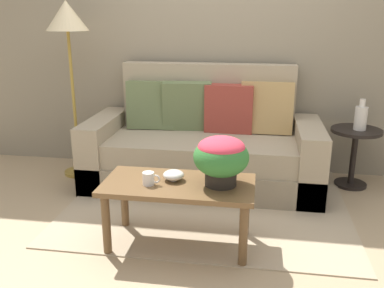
{
  "coord_description": "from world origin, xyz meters",
  "views": [
    {
      "loc": [
        0.38,
        -3.09,
        1.56
      ],
      "look_at": [
        -0.11,
        0.03,
        0.57
      ],
      "focal_mm": 39.39,
      "sensor_mm": 36.0,
      "label": 1
    }
  ],
  "objects_px": {
    "floor_lamp": "(68,29)",
    "snack_bowl": "(174,175)",
    "couch": "(204,147)",
    "coffee_mug": "(149,179)",
    "coffee_table": "(178,193)",
    "potted_plant": "(221,156)",
    "side_table": "(355,147)",
    "table_vase": "(361,117)"
  },
  "relations": [
    {
      "from": "floor_lamp",
      "to": "snack_bowl",
      "type": "relative_size",
      "value": 11.54
    },
    {
      "from": "couch",
      "to": "coffee_mug",
      "type": "xyz_separation_m",
      "value": [
        -0.21,
        -1.23,
        0.16
      ]
    },
    {
      "from": "coffee_table",
      "to": "floor_lamp",
      "type": "height_order",
      "value": "floor_lamp"
    },
    {
      "from": "coffee_table",
      "to": "snack_bowl",
      "type": "height_order",
      "value": "snack_bowl"
    },
    {
      "from": "potted_plant",
      "to": "snack_bowl",
      "type": "distance_m",
      "value": 0.36
    },
    {
      "from": "side_table",
      "to": "floor_lamp",
      "type": "distance_m",
      "value": 2.85
    },
    {
      "from": "coffee_table",
      "to": "floor_lamp",
      "type": "xyz_separation_m",
      "value": [
        -1.25,
        1.19,
        1.03
      ]
    },
    {
      "from": "side_table",
      "to": "snack_bowl",
      "type": "height_order",
      "value": "side_table"
    },
    {
      "from": "couch",
      "to": "coffee_table",
      "type": "xyz_separation_m",
      "value": [
        -0.02,
        -1.17,
        0.04
      ]
    },
    {
      "from": "side_table",
      "to": "potted_plant",
      "type": "distance_m",
      "value": 1.72
    },
    {
      "from": "potted_plant",
      "to": "table_vase",
      "type": "distance_m",
      "value": 1.7
    },
    {
      "from": "coffee_table",
      "to": "snack_bowl",
      "type": "distance_m",
      "value": 0.12
    },
    {
      "from": "side_table",
      "to": "coffee_mug",
      "type": "bearing_deg",
      "value": -139.48
    },
    {
      "from": "coffee_table",
      "to": "potted_plant",
      "type": "height_order",
      "value": "potted_plant"
    },
    {
      "from": "floor_lamp",
      "to": "coffee_mug",
      "type": "bearing_deg",
      "value": -49.57
    },
    {
      "from": "coffee_mug",
      "to": "coffee_table",
      "type": "bearing_deg",
      "value": 18.54
    },
    {
      "from": "coffee_mug",
      "to": "snack_bowl",
      "type": "distance_m",
      "value": 0.18
    },
    {
      "from": "floor_lamp",
      "to": "table_vase",
      "type": "height_order",
      "value": "floor_lamp"
    },
    {
      "from": "couch",
      "to": "floor_lamp",
      "type": "bearing_deg",
      "value": 179.28
    },
    {
      "from": "coffee_mug",
      "to": "snack_bowl",
      "type": "height_order",
      "value": "coffee_mug"
    },
    {
      "from": "potted_plant",
      "to": "coffee_mug",
      "type": "relative_size",
      "value": 3.05
    },
    {
      "from": "couch",
      "to": "snack_bowl",
      "type": "distance_m",
      "value": 1.15
    },
    {
      "from": "couch",
      "to": "potted_plant",
      "type": "height_order",
      "value": "couch"
    },
    {
      "from": "couch",
      "to": "table_vase",
      "type": "distance_m",
      "value": 1.44
    },
    {
      "from": "potted_plant",
      "to": "snack_bowl",
      "type": "relative_size",
      "value": 2.52
    },
    {
      "from": "table_vase",
      "to": "floor_lamp",
      "type": "bearing_deg",
      "value": -178.09
    },
    {
      "from": "coffee_mug",
      "to": "couch",
      "type": "bearing_deg",
      "value": 80.49
    },
    {
      "from": "potted_plant",
      "to": "coffee_mug",
      "type": "height_order",
      "value": "potted_plant"
    },
    {
      "from": "couch",
      "to": "snack_bowl",
      "type": "xyz_separation_m",
      "value": [
        -0.06,
        -1.14,
        0.15
      ]
    },
    {
      "from": "snack_bowl",
      "to": "table_vase",
      "type": "xyz_separation_m",
      "value": [
        1.46,
        1.24,
        0.16
      ]
    },
    {
      "from": "snack_bowl",
      "to": "potted_plant",
      "type": "bearing_deg",
      "value": -4.56
    },
    {
      "from": "couch",
      "to": "table_vase",
      "type": "bearing_deg",
      "value": 4.3
    },
    {
      "from": "coffee_table",
      "to": "snack_bowl",
      "type": "bearing_deg",
      "value": 138.11
    },
    {
      "from": "floor_lamp",
      "to": "couch",
      "type": "bearing_deg",
      "value": -0.72
    },
    {
      "from": "couch",
      "to": "coffee_table",
      "type": "distance_m",
      "value": 1.17
    },
    {
      "from": "side_table",
      "to": "potted_plant",
      "type": "bearing_deg",
      "value": -131.02
    },
    {
      "from": "side_table",
      "to": "floor_lamp",
      "type": "xyz_separation_m",
      "value": [
        -2.65,
        -0.1,
        1.04
      ]
    },
    {
      "from": "floor_lamp",
      "to": "coffee_table",
      "type": "bearing_deg",
      "value": -43.5
    },
    {
      "from": "side_table",
      "to": "coffee_mug",
      "type": "xyz_separation_m",
      "value": [
        -1.59,
        -1.36,
        0.13
      ]
    },
    {
      "from": "side_table",
      "to": "table_vase",
      "type": "relative_size",
      "value": 1.96
    },
    {
      "from": "coffee_table",
      "to": "potted_plant",
      "type": "distance_m",
      "value": 0.39
    },
    {
      "from": "coffee_table",
      "to": "table_vase",
      "type": "xyz_separation_m",
      "value": [
        1.42,
        1.28,
        0.27
      ]
    }
  ]
}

